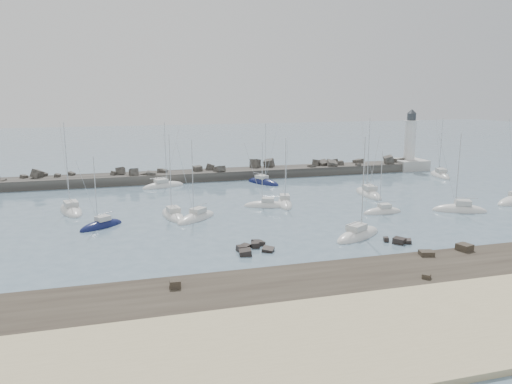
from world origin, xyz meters
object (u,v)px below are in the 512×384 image
at_px(sailboat_5, 266,206).
at_px(sailboat_9, 382,212).
at_px(sailboat_10, 368,194).
at_px(sailboat_8, 263,183).
at_px(sailboat_13, 460,211).
at_px(sailboat_14, 197,218).
at_px(sailboat_1, 71,211).
at_px(sailboat_6, 285,204).
at_px(sailboat_4, 163,186).
at_px(lighthouse, 409,156).
at_px(sailboat_2, 101,226).
at_px(sailboat_12, 440,176).
at_px(sailboat_7, 358,236).
at_px(sailboat_3, 173,216).

height_order(sailboat_5, sailboat_9, sailboat_5).
height_order(sailboat_9, sailboat_10, sailboat_10).
distance_m(sailboat_8, sailboat_10, 21.62).
xyz_separation_m(sailboat_9, sailboat_13, (11.85, -2.39, 0.03)).
height_order(sailboat_8, sailboat_14, sailboat_8).
distance_m(sailboat_1, sailboat_5, 30.03).
distance_m(sailboat_6, sailboat_13, 26.90).
bearing_deg(sailboat_1, sailboat_13, -15.86).
xyz_separation_m(sailboat_4, sailboat_8, (19.46, -1.60, 0.00)).
distance_m(sailboat_5, sailboat_13, 29.81).
xyz_separation_m(lighthouse, sailboat_2, (-68.09, -32.21, -2.95)).
relative_size(sailboat_9, sailboat_13, 0.79).
distance_m(sailboat_2, sailboat_6, 28.84).
bearing_deg(sailboat_12, sailboat_14, -159.45).
bearing_deg(sailboat_6, sailboat_10, 10.41).
xyz_separation_m(lighthouse, sailboat_7, (-36.69, -45.92, -2.95)).
height_order(sailboat_1, sailboat_10, sailboat_1).
height_order(sailboat_2, sailboat_12, sailboat_12).
distance_m(sailboat_1, sailboat_8, 37.76).
distance_m(sailboat_2, sailboat_8, 39.08).
bearing_deg(sailboat_8, sailboat_9, -69.72).
height_order(sailboat_3, sailboat_6, sailboat_3).
xyz_separation_m(sailboat_1, sailboat_14, (17.71, -9.79, -0.00)).
xyz_separation_m(sailboat_6, sailboat_14, (-15.18, -5.04, -0.01)).
distance_m(sailboat_6, sailboat_9, 15.44).
distance_m(sailboat_2, sailboat_4, 28.38).
relative_size(sailboat_1, sailboat_7, 1.07).
relative_size(sailboat_6, sailboat_8, 0.93).
bearing_deg(sailboat_14, sailboat_13, -9.29).
distance_m(sailboat_6, sailboat_7, 19.56).
relative_size(sailboat_5, sailboat_6, 0.94).
bearing_deg(sailboat_13, sailboat_10, 117.63).
bearing_deg(sailboat_5, sailboat_3, -170.94).
relative_size(sailboat_8, sailboat_12, 0.96).
distance_m(sailboat_1, sailboat_9, 47.43).
xyz_separation_m(lighthouse, sailboat_12, (0.84, -10.73, -2.93)).
bearing_deg(sailboat_3, lighthouse, 26.74).
height_order(sailboat_2, sailboat_14, sailboat_14).
distance_m(sailboat_10, sailboat_13, 16.45).
bearing_deg(sailboat_2, sailboat_5, 12.06).
height_order(lighthouse, sailboat_3, lighthouse).
bearing_deg(sailboat_1, sailboat_6, -8.22).
relative_size(sailboat_3, sailboat_8, 1.02).
distance_m(sailboat_1, sailboat_2, 11.32).
relative_size(sailboat_3, sailboat_4, 0.98).
bearing_deg(sailboat_3, sailboat_9, -11.88).
bearing_deg(sailboat_10, sailboat_9, -109.12).
bearing_deg(sailboat_5, sailboat_8, 74.45).
bearing_deg(sailboat_4, sailboat_9, -44.87).
relative_size(sailboat_8, sailboat_14, 1.03).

